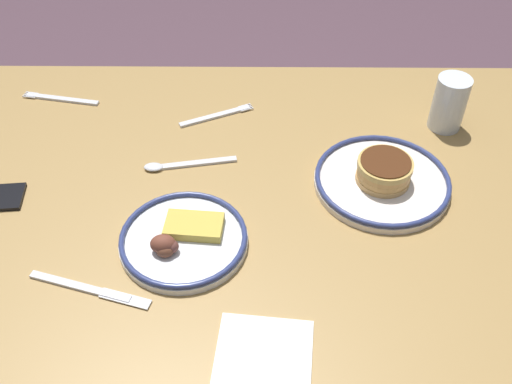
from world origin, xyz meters
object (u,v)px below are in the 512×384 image
object	(u,v)px
fork_far	(60,99)
plate_near_main	(383,178)
plate_center_pancakes	(183,239)
tea_spoon	(177,165)
paper_napkin	(264,355)
drinking_glass	(449,106)
fork_near	(217,116)
butter_knife	(90,289)

from	to	relation	value
fork_far	plate_near_main	bearing A→B (deg)	158.09
plate_center_pancakes	tea_spoon	size ratio (longest dim) A/B	1.22
paper_napkin	plate_center_pancakes	bearing A→B (deg)	-57.48
plate_center_pancakes	drinking_glass	xyz separation A→B (m)	(-0.55, -0.36, 0.04)
fork_near	butter_knife	world-z (taller)	same
plate_center_pancakes	fork_near	bearing A→B (deg)	-95.71
drinking_glass	paper_napkin	size ratio (longest dim) A/B	0.83
paper_napkin	fork_near	distance (m)	0.63
plate_near_main	fork_near	bearing A→B (deg)	-33.35
fork_near	butter_knife	distance (m)	0.53
drinking_glass	fork_near	world-z (taller)	drinking_glass
drinking_glass	fork_far	size ratio (longest dim) A/B	0.66
tea_spoon	fork_far	bearing A→B (deg)	-37.95
plate_center_pancakes	drinking_glass	bearing A→B (deg)	-147.06
paper_napkin	butter_knife	distance (m)	0.32
plate_near_main	fork_near	xyz separation A→B (m)	(0.35, -0.23, -0.02)
plate_near_main	tea_spoon	xyz separation A→B (m)	(0.42, -0.05, -0.01)
plate_center_pancakes	fork_far	world-z (taller)	plate_center_pancakes
fork_near	plate_near_main	bearing A→B (deg)	146.65
plate_near_main	fork_far	bearing A→B (deg)	-21.91
plate_center_pancakes	fork_far	xyz separation A→B (m)	(0.34, -0.45, -0.01)
butter_knife	tea_spoon	distance (m)	0.34
fork_near	tea_spoon	bearing A→B (deg)	67.29
plate_near_main	plate_center_pancakes	xyz separation A→B (m)	(0.39, 0.16, -0.00)
plate_near_main	tea_spoon	size ratio (longest dim) A/B	1.42
butter_knife	drinking_glass	bearing A→B (deg)	-146.57
plate_center_pancakes	paper_napkin	xyz separation A→B (m)	(-0.15, 0.23, -0.01)
paper_napkin	fork_far	bearing A→B (deg)	-54.58
paper_napkin	fork_near	bearing A→B (deg)	-80.14
plate_center_pancakes	fork_far	bearing A→B (deg)	-53.18
fork_far	tea_spoon	world-z (taller)	tea_spoon
drinking_glass	plate_center_pancakes	bearing A→B (deg)	32.94
fork_far	tea_spoon	xyz separation A→B (m)	(-0.30, 0.24, 0.00)
plate_center_pancakes	drinking_glass	size ratio (longest dim) A/B	1.89
plate_near_main	butter_knife	xyz separation A→B (m)	(0.54, 0.27, -0.02)
plate_near_main	drinking_glass	bearing A→B (deg)	-130.42
paper_napkin	butter_knife	world-z (taller)	butter_knife
drinking_glass	fork_far	distance (m)	0.90
drinking_glass	tea_spoon	world-z (taller)	drinking_glass
plate_center_pancakes	fork_far	distance (m)	0.56
plate_center_pancakes	paper_napkin	world-z (taller)	plate_center_pancakes
plate_near_main	drinking_glass	distance (m)	0.26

